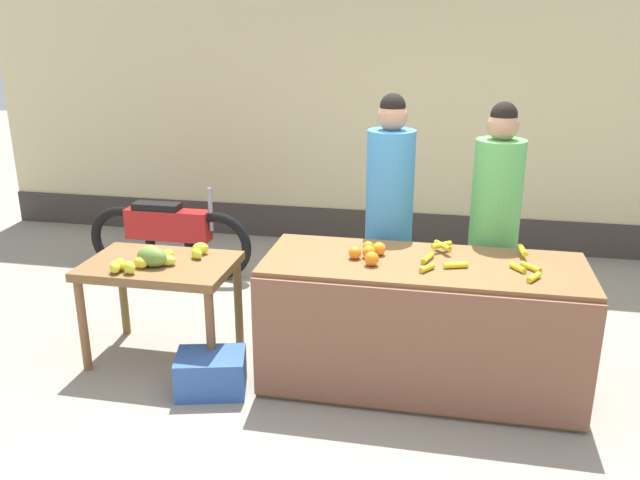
{
  "coord_description": "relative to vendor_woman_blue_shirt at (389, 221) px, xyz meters",
  "views": [
    {
      "loc": [
        0.54,
        -3.89,
        2.29
      ],
      "look_at": [
        -0.28,
        0.15,
        0.91
      ],
      "focal_mm": 36.58,
      "sensor_mm": 36.0,
      "label": 1
    }
  ],
  "objects": [
    {
      "name": "ground_plane",
      "position": [
        -0.13,
        -0.63,
        -0.93
      ],
      "size": [
        24.0,
        24.0,
        0.0
      ],
      "primitive_type": "plane",
      "color": "gray"
    },
    {
      "name": "market_wall_back",
      "position": [
        -0.13,
        2.31,
        0.73
      ],
      "size": [
        9.05,
        0.23,
        3.38
      ],
      "color": "beige",
      "rests_on": "ground"
    },
    {
      "name": "fruit_stall_counter",
      "position": [
        0.29,
        -0.65,
        -0.5
      ],
      "size": [
        2.02,
        0.8,
        0.86
      ],
      "color": "brown",
      "rests_on": "ground"
    },
    {
      "name": "side_table_wooden",
      "position": [
        -1.51,
        -0.63,
        -0.3
      ],
      "size": [
        1.02,
        0.67,
        0.73
      ],
      "color": "brown",
      "rests_on": "ground"
    },
    {
      "name": "banana_bunch_pile",
      "position": [
        0.6,
        -0.6,
        -0.04
      ],
      "size": [
        0.73,
        0.54,
        0.07
      ],
      "color": "gold",
      "rests_on": "fruit_stall_counter"
    },
    {
      "name": "orange_pile",
      "position": [
        -0.06,
        -0.64,
        -0.02
      ],
      "size": [
        0.23,
        0.33,
        0.09
      ],
      "color": "orange",
      "rests_on": "fruit_stall_counter"
    },
    {
      "name": "mango_papaya_pile",
      "position": [
        -1.51,
        -0.69,
        -0.15
      ],
      "size": [
        0.54,
        0.58,
        0.14
      ],
      "color": "yellow",
      "rests_on": "side_table_wooden"
    },
    {
      "name": "vendor_woman_blue_shirt",
      "position": [
        0.0,
        0.0,
        0.0
      ],
      "size": [
        0.34,
        0.34,
        1.83
      ],
      "color": "#33333D",
      "rests_on": "ground"
    },
    {
      "name": "vendor_woman_green_shirt",
      "position": [
        0.74,
        -0.03,
        -0.02
      ],
      "size": [
        0.34,
        0.34,
        1.8
      ],
      "color": "#33333D",
      "rests_on": "ground"
    },
    {
      "name": "parked_motorcycle",
      "position": [
        -2.13,
        0.86,
        -0.52
      ],
      "size": [
        1.6,
        0.18,
        0.88
      ],
      "color": "black",
      "rests_on": "ground"
    },
    {
      "name": "produce_crate",
      "position": [
        -1.03,
        -1.01,
        -0.8
      ],
      "size": [
        0.51,
        0.42,
        0.26
      ],
      "primitive_type": "cube",
      "rotation": [
        0.0,
        0.0,
        0.25
      ],
      "color": "#3359A5",
      "rests_on": "ground"
    },
    {
      "name": "produce_sack",
      "position": [
        -0.75,
        0.15,
        -0.67
      ],
      "size": [
        0.47,
        0.46,
        0.51
      ],
      "primitive_type": "ellipsoid",
      "rotation": [
        0.0,
        0.0,
        2.42
      ],
      "color": "tan",
      "rests_on": "ground"
    }
  ]
}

